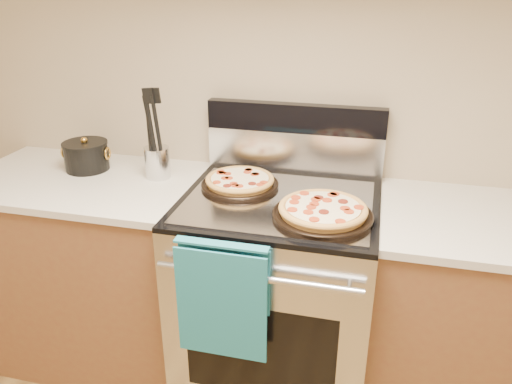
% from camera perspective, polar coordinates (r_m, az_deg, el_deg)
% --- Properties ---
extents(wall_back, '(4.00, 0.00, 4.00)m').
position_cam_1_polar(wall_back, '(2.13, 4.88, 13.64)').
color(wall_back, tan).
rests_on(wall_back, ground).
extents(range_body, '(0.76, 0.68, 0.90)m').
position_cam_1_polar(range_body, '(2.17, 2.50, -12.19)').
color(range_body, '#B7B7BC').
rests_on(range_body, ground).
extents(oven_window, '(0.56, 0.01, 0.40)m').
position_cam_1_polar(oven_window, '(1.91, 0.39, -17.93)').
color(oven_window, black).
rests_on(oven_window, range_body).
extents(cooktop, '(0.76, 0.68, 0.02)m').
position_cam_1_polar(cooktop, '(1.93, 2.74, -1.08)').
color(cooktop, black).
rests_on(cooktop, range_body).
extents(backsplash_lower, '(0.76, 0.06, 0.18)m').
position_cam_1_polar(backsplash_lower, '(2.18, 4.40, 4.63)').
color(backsplash_lower, silver).
rests_on(backsplash_lower, cooktop).
extents(backsplash_upper, '(0.76, 0.06, 0.12)m').
position_cam_1_polar(backsplash_upper, '(2.14, 4.53, 8.44)').
color(backsplash_upper, black).
rests_on(backsplash_upper, backsplash_lower).
extents(oven_handle, '(0.70, 0.03, 0.03)m').
position_cam_1_polar(oven_handle, '(1.67, 0.09, -9.81)').
color(oven_handle, silver).
rests_on(oven_handle, range_body).
extents(dish_towel, '(0.32, 0.05, 0.42)m').
position_cam_1_polar(dish_towel, '(1.75, -3.81, -11.99)').
color(dish_towel, teal).
rests_on(dish_towel, oven_handle).
extents(foil_sheet, '(0.70, 0.55, 0.01)m').
position_cam_1_polar(foil_sheet, '(1.90, 2.57, -1.10)').
color(foil_sheet, gray).
rests_on(foil_sheet, cooktop).
extents(cabinet_left, '(1.00, 0.62, 0.88)m').
position_cam_1_polar(cabinet_left, '(2.49, -17.87, -8.57)').
color(cabinet_left, brown).
rests_on(cabinet_left, ground).
extents(countertop_left, '(1.02, 0.64, 0.03)m').
position_cam_1_polar(countertop_left, '(2.29, -19.28, 1.16)').
color(countertop_left, beige).
rests_on(countertop_left, cabinet_left).
extents(cabinet_right, '(1.00, 0.62, 0.88)m').
position_cam_1_polar(cabinet_right, '(2.24, 26.03, -13.95)').
color(cabinet_right, brown).
rests_on(cabinet_right, ground).
extents(pepperoni_pizza_back, '(0.41, 0.41, 0.04)m').
position_cam_1_polar(pepperoni_pizza_back, '(2.02, -1.86, 1.19)').
color(pepperoni_pizza_back, '#AD7135').
rests_on(pepperoni_pizza_back, foil_sheet).
extents(pepperoni_pizza_front, '(0.39, 0.39, 0.05)m').
position_cam_1_polar(pepperoni_pizza_front, '(1.78, 7.64, -2.21)').
color(pepperoni_pizza_front, '#AD7135').
rests_on(pepperoni_pizza_front, foil_sheet).
extents(utensil_crock, '(0.12, 0.12, 0.13)m').
position_cam_1_polar(utensil_crock, '(2.18, -11.20, 3.34)').
color(utensil_crock, silver).
rests_on(utensil_crock, countertop_left).
extents(saucepan, '(0.21, 0.21, 0.12)m').
position_cam_1_polar(saucepan, '(2.36, -18.80, 3.81)').
color(saucepan, black).
rests_on(saucepan, countertop_left).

